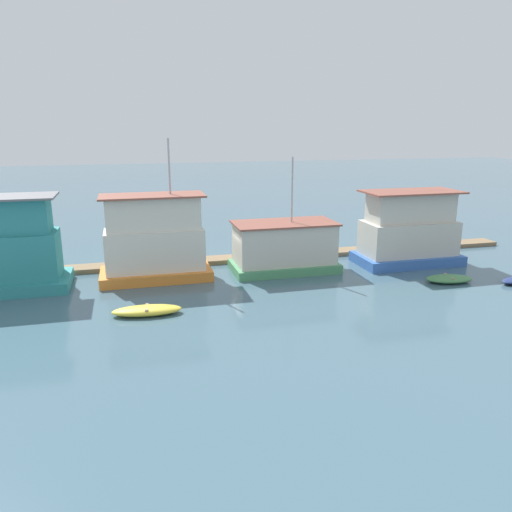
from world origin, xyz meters
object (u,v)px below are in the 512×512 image
Objects in this scene: houseboat_green at (284,247)px; mooring_post_near_right at (405,243)px; houseboat_teal at (9,250)px; houseboat_orange at (155,241)px; mooring_post_far_left at (366,243)px; mooring_post_far_right at (199,258)px; houseboat_blue at (409,232)px; dinghy_green at (449,279)px; dinghy_yellow at (147,310)px.

houseboat_green reaches higher than mooring_post_near_right.
houseboat_teal is 0.74× the size of houseboat_orange.
mooring_post_far_left is 12.58m from mooring_post_far_right.
houseboat_orange reaches higher than houseboat_teal.
houseboat_orange is at bearing -172.98° from mooring_post_far_left.
houseboat_blue reaches higher than mooring_post_far_left.
houseboat_green is (16.94, -0.15, -0.83)m from houseboat_teal.
mooring_post_far_left is 1.53× the size of mooring_post_far_right.
houseboat_orange reaches higher than houseboat_blue.
houseboat_teal is 0.90× the size of houseboat_blue.
mooring_post_near_right is (1.43, 2.64, -1.47)m from houseboat_blue.
dinghy_green is (17.73, -5.37, -2.23)m from houseboat_orange.
mooring_post_far_right is at bearing 158.58° from houseboat_green.
houseboat_blue is (25.96, -0.64, -0.16)m from houseboat_teal.
houseboat_orange is (8.43, 0.08, 0.01)m from houseboat_teal.
houseboat_green is 4.71× the size of mooring_post_near_right.
mooring_post_far_right is (-12.58, 0.00, -0.34)m from mooring_post_far_left.
houseboat_blue is (17.53, -0.72, -0.17)m from houseboat_orange.
houseboat_orange is 4.02m from mooring_post_far_right.
houseboat_blue is at bearing -1.41° from houseboat_teal.
houseboat_blue is 5.09m from dinghy_green.
mooring_post_far_right is at bearing 180.00° from mooring_post_far_left.
dinghy_yellow is at bearing -177.18° from dinghy_green.
houseboat_blue is at bearing 92.52° from dinghy_green.
mooring_post_near_right reaches higher than mooring_post_far_right.
houseboat_blue is 19.33m from dinghy_yellow.
houseboat_teal reaches higher than dinghy_green.
dinghy_green is 2.47× the size of mooring_post_far_right.
houseboat_orange is at bearing -147.61° from mooring_post_far_right.
dinghy_green is 1.62× the size of mooring_post_far_left.
houseboat_teal is 11.77m from mooring_post_far_right.
dinghy_green is at bearing -26.36° from mooring_post_far_right.
mooring_post_far_right reaches higher than dinghy_green.
houseboat_green is at bearing 32.83° from dinghy_yellow.
houseboat_blue is 5.70× the size of mooring_post_far_right.
houseboat_teal is 3.37× the size of mooring_post_far_left.
mooring_post_near_right is (10.45, 2.15, -0.80)m from houseboat_green.
houseboat_teal is 8.43m from houseboat_orange.
houseboat_orange is at bearing 0.52° from houseboat_teal.
houseboat_teal is 24.17m from mooring_post_far_left.
mooring_post_near_right is at bearing 80.43° from dinghy_green.
houseboat_green is 6.00× the size of mooring_post_far_right.
mooring_post_near_right is at bearing 11.63° from houseboat_green.
mooring_post_near_right reaches higher than dinghy_green.
houseboat_orange reaches higher than mooring_post_far_left.
houseboat_green is 9.05m from houseboat_blue.
dinghy_green is at bearing -99.57° from mooring_post_near_right.
houseboat_teal is 0.86× the size of houseboat_green.
houseboat_green reaches higher than mooring_post_far_right.
houseboat_teal is 5.16× the size of mooring_post_far_right.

